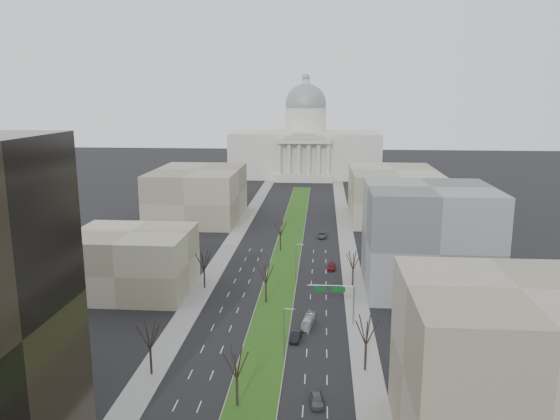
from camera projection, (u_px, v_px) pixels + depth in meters
The scene contains 25 objects.
ground at pixel (287, 251), 156.73m from camera, with size 600.00×600.00×0.00m, color black.
median at pixel (287, 252), 155.72m from camera, with size 8.00×222.03×0.20m.
sidewalk_left at pixel (210, 278), 133.68m from camera, with size 5.00×330.00×0.15m, color gray.
sidewalk_right at pixel (353, 282), 130.98m from camera, with size 5.00×330.00×0.15m, color gray.
capitol at pixel (305, 146), 299.20m from camera, with size 80.00×46.00×55.00m.
building_beige_left at pixel (132, 262), 123.69m from camera, with size 26.00×22.00×14.00m, color gray.
building_tan_right at pixel (511, 374), 66.08m from camera, with size 26.00×24.00×22.00m, color gray.
building_grey_right at pixel (428, 239), 124.30m from camera, with size 28.00×26.00×24.00m, color slate.
building_far_left at pixel (198, 194), 196.56m from camera, with size 30.00×40.00×18.00m, color gray.
building_far_right at pixel (393, 194), 196.03m from camera, with size 30.00×40.00×18.00m, color gray.
tree_left_mid at pixel (149, 334), 86.39m from camera, with size 5.40×5.40×9.72m.
tree_left_far at pixel (204, 260), 125.43m from camera, with size 5.28×5.28×9.50m.
tree_right_mid at pixel (366, 330), 87.61m from camera, with size 5.52×5.52×9.94m.
tree_right_far at pixel (353, 260), 126.74m from camera, with size 5.04×5.04×9.07m.
tree_median_a at pixel (236, 362), 77.42m from camera, with size 5.40×5.40×9.72m.
tree_median_b at pixel (266, 272), 116.42m from camera, with size 5.40×5.40×9.72m.
tree_median_c at pixel (280, 228), 155.43m from camera, with size 5.40×5.40×9.72m.
streetlamp_median_b at pixel (284, 333), 92.06m from camera, with size 1.90×0.20×9.16m.
streetlamp_median_c at pixel (296, 262), 131.06m from camera, with size 1.90×0.20×9.16m.
mast_arm_signs at pixel (340, 295), 105.69m from camera, with size 9.12×0.24×8.09m.
car_grey_near at pixel (317, 399), 79.31m from camera, with size 1.83×4.55×1.55m, color #4C5154.
car_black at pixel (296, 336), 99.98m from camera, with size 1.61×4.61×1.52m, color black.
car_red at pixel (331, 267), 140.43m from camera, with size 1.91×4.69×1.36m, color maroon.
car_grey_far at pixel (322, 235), 171.59m from camera, with size 2.59×5.62×1.56m, color #46464D.
box_van at pixel (308, 321), 106.08m from camera, with size 1.63×6.98×1.94m, color silver.
Camera 1 is at (9.79, -30.52, 44.22)m, focal length 35.00 mm.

